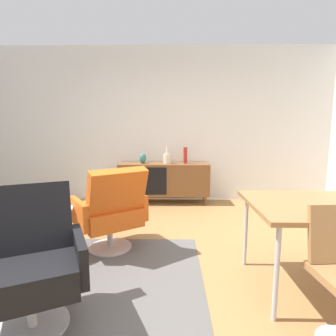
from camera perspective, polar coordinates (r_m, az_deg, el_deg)
The scene contains 11 objects.
ground_plane at distance 2.80m, azimuth -4.53°, elevation -20.17°, with size 8.32×8.32×0.00m, color #9E7242.
wall_back at distance 5.06m, azimuth -1.90°, elevation 9.11°, with size 6.80×0.12×2.80m, color silver.
sideboard at distance 4.84m, azimuth -0.88°, elevation -2.31°, with size 1.60×0.45×0.72m.
vase_cobalt at distance 4.81m, azimuth -5.37°, elevation 2.05°, with size 0.12×0.12×0.18m.
vase_sculptural_dark at distance 4.78m, azimuth -0.18°, elevation 2.15°, with size 0.13×0.13×0.30m.
vase_ceramic_small at distance 4.78m, azimuth 3.69°, elevation 2.70°, with size 0.07×0.07×0.29m.
lounge_chair_red at distance 3.01m, azimuth -11.93°, elevation -8.60°, with size 0.90×0.89×0.95m.
armchair_black_shell at distance 2.15m, azimuth -27.58°, elevation -16.62°, with size 0.87×0.85×0.95m.
side_table_round at distance 3.10m, azimuth -23.45°, elevation -11.52°, with size 0.44×0.44×0.52m.
fruit_bowl at distance 3.02m, azimuth -23.70°, elevation -7.25°, with size 0.20×0.20×0.11m.
area_rug at distance 2.74m, azimuth -17.96°, elevation -21.17°, with size 2.20×1.70×0.01m, color #595654.
Camera 1 is at (0.25, -2.45, 1.34)m, focal length 28.71 mm.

